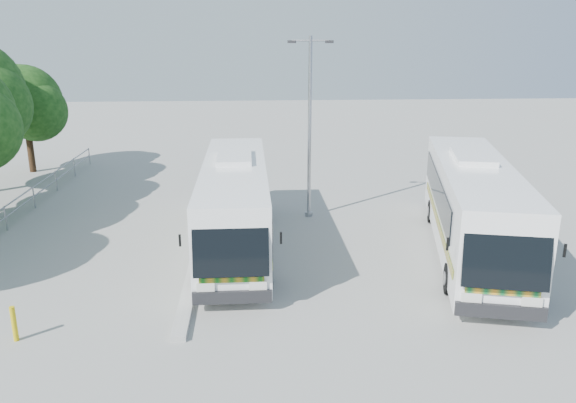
{
  "coord_description": "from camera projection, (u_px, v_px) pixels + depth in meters",
  "views": [
    {
      "loc": [
        -0.41,
        -18.51,
        7.26
      ],
      "look_at": [
        0.93,
        1.23,
        1.48
      ],
      "focal_mm": 35.0,
      "sensor_mm": 36.0,
      "label": 1
    }
  ],
  "objects": [
    {
      "name": "bollard",
      "position": [
        14.0,
        324.0,
        13.88
      ],
      "size": [
        0.15,
        0.15,
        0.93
      ],
      "primitive_type": "cylinder",
      "rotation": [
        0.0,
        0.0,
        -0.16
      ],
      "color": "gold",
      "rests_on": "ground"
    },
    {
      "name": "kerb_divider",
      "position": [
        203.0,
        233.0,
        21.54
      ],
      "size": [
        0.4,
        16.0,
        0.15
      ],
      "primitive_type": "cube",
      "color": "#B2B2AD",
      "rests_on": "ground"
    },
    {
      "name": "coach_main",
      "position": [
        235.0,
        202.0,
        20.02
      ],
      "size": [
        2.31,
        10.83,
        3.0
      ],
      "rotation": [
        0.0,
        0.0,
        0.0
      ],
      "color": "white",
      "rests_on": "ground"
    },
    {
      "name": "lamppost",
      "position": [
        310.0,
        120.0,
        22.65
      ],
      "size": [
        1.79,
        0.54,
        7.35
      ],
      "rotation": [
        0.0,
        0.0,
        -0.21
      ],
      "color": "#96989F",
      "rests_on": "ground"
    },
    {
      "name": "tree_far_e",
      "position": [
        26.0,
        102.0,
        30.62
      ],
      "size": [
        4.54,
        4.28,
        5.92
      ],
      "color": "#382314",
      "rests_on": "ground"
    },
    {
      "name": "railing",
      "position": [
        15.0,
        205.0,
        22.77
      ],
      "size": [
        0.06,
        22.0,
        1.0
      ],
      "color": "gray",
      "rests_on": "ground"
    },
    {
      "name": "ground",
      "position": [
        264.0,
        252.0,
        19.79
      ],
      "size": [
        100.0,
        100.0,
        0.0
      ],
      "primitive_type": "plane",
      "color": "gray",
      "rests_on": "ground"
    },
    {
      "name": "coach_adjacent",
      "position": [
        473.0,
        205.0,
        19.35
      ],
      "size": [
        4.82,
        11.56,
        3.15
      ],
      "rotation": [
        0.0,
        0.0,
        -0.23
      ],
      "color": "white",
      "rests_on": "ground"
    }
  ]
}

